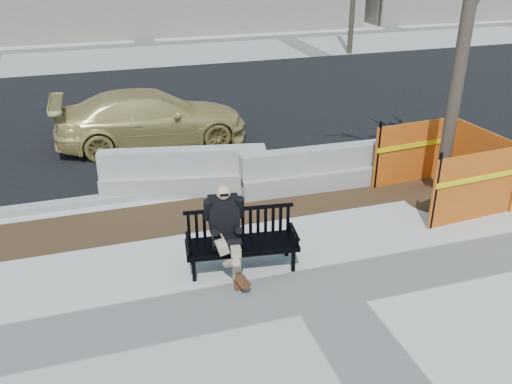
# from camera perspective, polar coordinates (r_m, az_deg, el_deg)

# --- Properties ---
(ground) EXTENTS (120.00, 120.00, 0.00)m
(ground) POSITION_cam_1_polar(r_m,az_deg,el_deg) (7.59, 6.66, -9.96)
(ground) COLOR beige
(ground) RESTS_ON ground
(mulch_strip) EXTENTS (40.00, 1.20, 0.02)m
(mulch_strip) POSITION_cam_1_polar(r_m,az_deg,el_deg) (9.66, 0.52, -1.38)
(mulch_strip) COLOR #47301C
(mulch_strip) RESTS_ON ground
(asphalt_street) EXTENTS (60.00, 10.40, 0.01)m
(asphalt_street) POSITION_cam_1_polar(r_m,az_deg,el_deg) (15.27, -6.73, 8.78)
(asphalt_street) COLOR black
(asphalt_street) RESTS_ON ground
(curb) EXTENTS (60.00, 0.25, 0.12)m
(curb) POSITION_cam_1_polar(r_m,az_deg,el_deg) (10.45, -1.08, 1.15)
(curb) COLOR #9E9B93
(curb) RESTS_ON ground
(bench) EXTENTS (1.68, 0.79, 0.86)m
(bench) POSITION_cam_1_polar(r_m,az_deg,el_deg) (7.95, -1.47, -7.91)
(bench) COLOR black
(bench) RESTS_ON ground
(seated_man) EXTENTS (0.66, 0.98, 1.28)m
(seated_man) POSITION_cam_1_polar(r_m,az_deg,el_deg) (7.97, -3.14, -7.89)
(seated_man) COLOR black
(seated_man) RESTS_ON ground
(tree_fence) EXTENTS (2.85, 2.85, 6.63)m
(tree_fence) POSITION_cam_1_polar(r_m,az_deg,el_deg) (10.43, 18.56, -0.70)
(tree_fence) COLOR orange
(tree_fence) RESTS_ON ground
(sedan) EXTENTS (4.26, 1.78, 1.23)m
(sedan) POSITION_cam_1_polar(r_m,az_deg,el_deg) (12.71, -10.68, 4.98)
(sedan) COLOR tan
(sedan) RESTS_ON ground
(jersey_barrier_left) EXTENTS (3.08, 1.18, 0.87)m
(jersey_barrier_left) POSITION_cam_1_polar(r_m,az_deg,el_deg) (10.25, -7.48, 0.02)
(jersey_barrier_left) COLOR #A8A49D
(jersey_barrier_left) RESTS_ON ground
(jersey_barrier_right) EXTENTS (2.83, 0.63, 0.81)m
(jersey_barrier_right) POSITION_cam_1_polar(r_m,az_deg,el_deg) (10.38, 5.97, 0.46)
(jersey_barrier_right) COLOR #A19D96
(jersey_barrier_right) RESTS_ON ground
(far_tree_right) EXTENTS (2.81, 2.81, 6.20)m
(far_tree_right) POSITION_cam_1_polar(r_m,az_deg,el_deg) (22.69, 9.75, 14.15)
(far_tree_right) COLOR #463C2D
(far_tree_right) RESTS_ON ground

